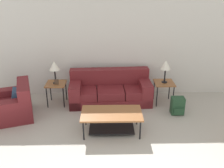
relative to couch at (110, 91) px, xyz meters
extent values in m
cube|color=silver|center=(0.14, 0.56, 1.00)|extent=(9.02, 0.06, 2.60)
cube|color=maroon|center=(0.00, -0.05, -0.19)|extent=(2.09, 0.97, 0.22)
cube|color=maroon|center=(-0.68, -0.10, 0.02)|extent=(0.70, 0.81, 0.20)
cube|color=maroon|center=(0.00, -0.07, 0.02)|extent=(0.70, 0.81, 0.20)
cube|color=maroon|center=(0.69, -0.03, 0.02)|extent=(0.70, 0.81, 0.20)
cube|color=maroon|center=(-0.01, 0.25, 0.32)|extent=(2.06, 0.37, 0.40)
cube|color=maroon|center=(-0.88, -0.10, -0.01)|extent=(0.33, 0.88, 0.58)
cube|color=maroon|center=(0.89, 0.00, -0.01)|extent=(0.33, 0.88, 0.58)
cube|color=maroon|center=(-2.30, -0.74, -0.10)|extent=(1.19, 1.21, 0.40)
cube|color=maroon|center=(-1.98, -0.64, 0.30)|extent=(0.55, 1.01, 0.40)
cube|color=maroon|center=(-2.41, -0.40, -0.02)|extent=(0.97, 0.54, 0.56)
cube|color=maroon|center=(-2.19, -1.08, -0.02)|extent=(0.97, 0.54, 0.56)
cube|color=#33567F|center=(-2.19, -0.71, 0.20)|extent=(0.28, 0.38, 0.36)
cube|color=#935B33|center=(0.01, -1.41, 0.14)|extent=(1.24, 0.68, 0.04)
cylinder|color=black|center=(-0.55, -1.69, -0.09)|extent=(0.03, 0.03, 0.42)
cylinder|color=black|center=(0.57, -1.69, -0.09)|extent=(0.03, 0.03, 0.42)
cylinder|color=black|center=(-0.55, -1.13, -0.09)|extent=(0.03, 0.03, 0.42)
cylinder|color=black|center=(0.57, -1.13, -0.09)|extent=(0.03, 0.03, 0.42)
cube|color=black|center=(0.01, -1.41, -0.22)|extent=(0.93, 0.47, 0.02)
cube|color=#935B33|center=(-1.36, -0.09, 0.26)|extent=(0.49, 0.50, 0.03)
cylinder|color=black|center=(-1.56, -0.30, -0.03)|extent=(0.03, 0.03, 0.54)
cylinder|color=black|center=(-1.15, -0.30, -0.03)|extent=(0.03, 0.03, 0.54)
cylinder|color=black|center=(-1.56, 0.12, -0.03)|extent=(0.03, 0.03, 0.54)
cylinder|color=black|center=(-1.15, 0.12, -0.03)|extent=(0.03, 0.03, 0.54)
cube|color=#935B33|center=(1.36, -0.09, 0.26)|extent=(0.49, 0.50, 0.03)
cylinder|color=black|center=(1.16, -0.30, -0.03)|extent=(0.03, 0.03, 0.54)
cylinder|color=black|center=(1.57, -0.30, -0.03)|extent=(0.03, 0.03, 0.54)
cylinder|color=black|center=(1.16, 0.12, -0.03)|extent=(0.03, 0.03, 0.54)
cylinder|color=black|center=(1.57, 0.12, -0.03)|extent=(0.03, 0.03, 0.54)
cylinder|color=black|center=(-1.36, -0.09, 0.28)|extent=(0.14, 0.14, 0.02)
cylinder|color=black|center=(-1.36, -0.09, 0.46)|extent=(0.04, 0.04, 0.33)
cone|color=white|center=(-1.36, -0.09, 0.73)|extent=(0.25, 0.25, 0.22)
cylinder|color=black|center=(1.36, -0.09, 0.28)|extent=(0.14, 0.14, 0.02)
cylinder|color=black|center=(1.36, -0.09, 0.46)|extent=(0.04, 0.04, 0.33)
cone|color=white|center=(1.36, -0.09, 0.73)|extent=(0.25, 0.25, 0.22)
cube|color=#23472D|center=(1.58, -0.67, -0.09)|extent=(0.30, 0.22, 0.42)
cube|color=#23472D|center=(1.58, -0.80, -0.17)|extent=(0.22, 0.05, 0.17)
cylinder|color=#23472D|center=(1.50, -0.54, -0.07)|extent=(0.02, 0.02, 0.31)
cylinder|color=#23472D|center=(1.66, -0.54, -0.07)|extent=(0.02, 0.02, 0.31)
cube|color=#4C3828|center=(-1.32, -0.17, 0.34)|extent=(0.10, 0.04, 0.13)
camera|label=1|loc=(-0.08, -5.86, 2.65)|focal=40.00mm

